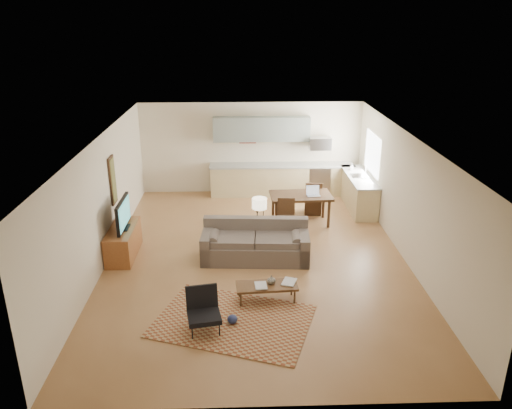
{
  "coord_description": "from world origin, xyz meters",
  "views": [
    {
      "loc": [
        -0.35,
        -9.91,
        5.03
      ],
      "look_at": [
        0.0,
        0.3,
        1.15
      ],
      "focal_mm": 35.0,
      "sensor_mm": 36.0,
      "label": 1
    }
  ],
  "objects_px": {
    "sofa": "(255,242)",
    "dining_table": "(300,209)",
    "armchair": "(204,312)",
    "coffee_table": "(267,293)",
    "tv_credenza": "(123,242)",
    "console_table": "(259,234)"
  },
  "relations": [
    {
      "from": "coffee_table",
      "to": "console_table",
      "type": "bearing_deg",
      "value": 87.17
    },
    {
      "from": "tv_credenza",
      "to": "console_table",
      "type": "relative_size",
      "value": 2.08
    },
    {
      "from": "sofa",
      "to": "tv_credenza",
      "type": "relative_size",
      "value": 1.7
    },
    {
      "from": "armchair",
      "to": "tv_credenza",
      "type": "height_order",
      "value": "armchair"
    },
    {
      "from": "armchair",
      "to": "coffee_table",
      "type": "bearing_deg",
      "value": 28.62
    },
    {
      "from": "coffee_table",
      "to": "tv_credenza",
      "type": "bearing_deg",
      "value": 142.82
    },
    {
      "from": "dining_table",
      "to": "sofa",
      "type": "bearing_deg",
      "value": -124.52
    },
    {
      "from": "armchair",
      "to": "tv_credenza",
      "type": "bearing_deg",
      "value": 113.52
    },
    {
      "from": "dining_table",
      "to": "armchair",
      "type": "bearing_deg",
      "value": -118.18
    },
    {
      "from": "coffee_table",
      "to": "armchair",
      "type": "distance_m",
      "value": 1.45
    },
    {
      "from": "coffee_table",
      "to": "armchair",
      "type": "height_order",
      "value": "armchair"
    },
    {
      "from": "console_table",
      "to": "dining_table",
      "type": "distance_m",
      "value": 1.81
    },
    {
      "from": "sofa",
      "to": "dining_table",
      "type": "relative_size",
      "value": 1.57
    },
    {
      "from": "sofa",
      "to": "console_table",
      "type": "xyz_separation_m",
      "value": [
        0.11,
        0.56,
        -0.08
      ]
    },
    {
      "from": "sofa",
      "to": "coffee_table",
      "type": "bearing_deg",
      "value": -81.43
    },
    {
      "from": "tv_credenza",
      "to": "console_table",
      "type": "xyz_separation_m",
      "value": [
        3.04,
        0.27,
        0.01
      ]
    },
    {
      "from": "armchair",
      "to": "dining_table",
      "type": "xyz_separation_m",
      "value": [
        2.18,
        4.62,
        0.03
      ]
    },
    {
      "from": "tv_credenza",
      "to": "console_table",
      "type": "height_order",
      "value": "console_table"
    },
    {
      "from": "console_table",
      "to": "dining_table",
      "type": "xyz_separation_m",
      "value": [
        1.11,
        1.43,
        0.05
      ]
    },
    {
      "from": "tv_credenza",
      "to": "dining_table",
      "type": "height_order",
      "value": "dining_table"
    },
    {
      "from": "sofa",
      "to": "armchair",
      "type": "bearing_deg",
      "value": -106.54
    },
    {
      "from": "coffee_table",
      "to": "tv_credenza",
      "type": "distance_m",
      "value": 3.69
    }
  ]
}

